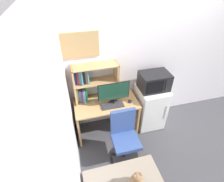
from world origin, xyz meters
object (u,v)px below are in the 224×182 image
at_px(monitor, 114,93).
at_px(microwave, 154,81).
at_px(keyboard, 112,105).
at_px(desk_chair, 124,139).
at_px(wall_corkboard, 79,45).
at_px(computer_mouse, 130,101).
at_px(hutch_bookshelf, 89,82).
at_px(mini_fridge, 150,107).
at_px(teddy_bear, 137,181).

relative_size(monitor, microwave, 1.06).
xyz_separation_m(keyboard, desk_chair, (0.07, -0.49, -0.33)).
bearing_deg(desk_chair, keyboard, 98.19).
bearing_deg(wall_corkboard, computer_mouse, -27.66).
distance_m(microwave, desk_chair, 1.12).
bearing_deg(computer_mouse, hutch_bookshelf, 157.23).
height_order(hutch_bookshelf, wall_corkboard, wall_corkboard).
bearing_deg(computer_mouse, wall_corkboard, 152.34).
xyz_separation_m(monitor, desk_chair, (0.04, -0.53, -0.56)).
xyz_separation_m(computer_mouse, wall_corkboard, (-0.74, 0.39, 0.95)).
height_order(hutch_bookshelf, monitor, hutch_bookshelf).
height_order(mini_fridge, teddy_bear, mini_fridge).
bearing_deg(mini_fridge, microwave, 89.76).
xyz_separation_m(microwave, desk_chair, (-0.71, -0.59, -0.62)).
xyz_separation_m(microwave, wall_corkboard, (-1.20, 0.30, 0.67)).
bearing_deg(computer_mouse, desk_chair, -116.50).
relative_size(keyboard, microwave, 0.75).
distance_m(hutch_bookshelf, desk_chair, 1.11).
distance_m(computer_mouse, wall_corkboard, 1.26).
bearing_deg(wall_corkboard, hutch_bookshelf, -54.13).
height_order(microwave, wall_corkboard, wall_corkboard).
xyz_separation_m(hutch_bookshelf, computer_mouse, (0.66, -0.28, -0.34)).
bearing_deg(desk_chair, wall_corkboard, 118.61).
relative_size(keyboard, desk_chair, 0.41).
relative_size(computer_mouse, wall_corkboard, 0.14).
xyz_separation_m(computer_mouse, desk_chair, (-0.25, -0.50, -0.34)).
bearing_deg(teddy_bear, microwave, 58.87).
height_order(desk_chair, teddy_bear, desk_chair).
relative_size(monitor, desk_chair, 0.58).
bearing_deg(mini_fridge, keyboard, -172.41).
xyz_separation_m(desk_chair, wall_corkboard, (-0.49, 0.89, 1.29)).
height_order(hutch_bookshelf, keyboard, hutch_bookshelf).
height_order(microwave, desk_chair, microwave).
distance_m(hutch_bookshelf, microwave, 1.14).
distance_m(microwave, wall_corkboard, 1.40).
bearing_deg(mini_fridge, desk_chair, -140.32).
distance_m(monitor, computer_mouse, 0.37).
relative_size(desk_chair, wall_corkboard, 1.53).
relative_size(mini_fridge, desk_chair, 0.94).
distance_m(hutch_bookshelf, teddy_bear, 1.63).
bearing_deg(monitor, mini_fridge, 4.46).
xyz_separation_m(mini_fridge, teddy_bear, (-0.81, -1.33, 0.14)).
bearing_deg(teddy_bear, monitor, 87.42).
height_order(hutch_bookshelf, computer_mouse, hutch_bookshelf).
bearing_deg(hutch_bookshelf, keyboard, -41.15).
bearing_deg(teddy_bear, hutch_bookshelf, 101.63).
bearing_deg(microwave, keyboard, -172.20).
bearing_deg(desk_chair, monitor, 93.83).
relative_size(computer_mouse, mini_fridge, 0.09).
distance_m(desk_chair, teddy_bear, 0.77).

